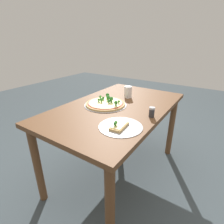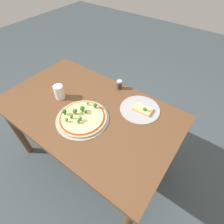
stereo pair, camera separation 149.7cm
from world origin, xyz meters
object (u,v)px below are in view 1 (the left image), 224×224
Objects in this scene: pizza_tray_whole at (106,103)px; condiment_shaker at (152,112)px; pizza_tray_slice at (120,126)px; drinking_cup at (128,92)px; dining_table at (116,115)px.

condiment_shaker is (-0.02, -0.43, 0.02)m from pizza_tray_whole.
pizza_tray_slice is 2.62× the size of drinking_cup.
condiment_shaker is (-0.05, -0.34, 0.13)m from dining_table.
dining_table is at bearing -173.55° from drinking_cup.
pizza_tray_whole is (-0.04, 0.09, 0.11)m from dining_table.
pizza_tray_slice is at bearing 157.87° from condiment_shaker.
condiment_shaker is at bearing -92.21° from pizza_tray_whole.
pizza_tray_slice is at bearing -144.67° from dining_table.
condiment_shaker reaches higher than pizza_tray_slice.
drinking_cup is 1.46× the size of condiment_shaker.
pizza_tray_whole is 0.30m from drinking_cup.
pizza_tray_slice is 0.63m from drinking_cup.
pizza_tray_slice is (-0.29, -0.32, -0.01)m from pizza_tray_whole.
drinking_cup is (0.29, -0.06, 0.04)m from pizza_tray_whole.
drinking_cup is 0.48m from condiment_shaker.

